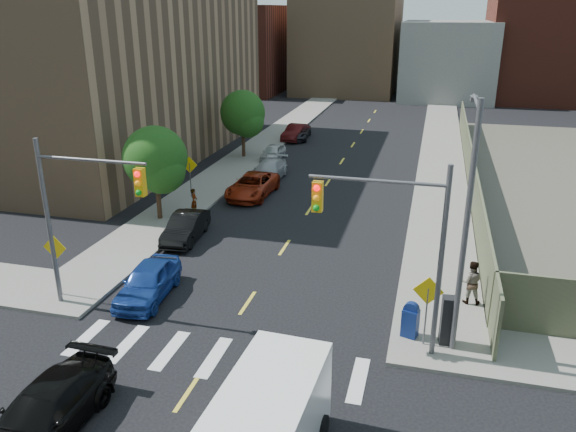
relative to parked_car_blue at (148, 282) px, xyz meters
The scene contains 28 objects.
sidewalk_nw 34.27m from the parked_car_blue, 95.95° to the left, with size 3.50×73.00×0.15m, color gray.
sidewalk_ne 36.12m from the parked_car_blue, 70.67° to the left, with size 3.50×73.00×0.15m, color gray.
fence_north 24.78m from the parked_car_blue, 56.15° to the left, with size 0.12×44.00×2.50m, color #5F6143.
building_nw 29.65m from the parked_car_blue, 128.25° to the left, with size 22.00×30.00×16.00m, color #8C6B4C.
bg_bldg_west 65.27m from the parked_car_blue, 105.88° to the left, with size 14.00×18.00×12.00m, color #592319.
bg_bldg_midwest 64.95m from the parked_car_blue, 91.60° to the left, with size 14.00×16.00×15.00m, color #8C6B4C.
bg_bldg_center 63.90m from the parked_car_blue, 78.97° to the left, with size 12.00×16.00×10.00m, color gray.
bg_bldg_east 70.06m from the parked_car_blue, 67.92° to the left, with size 18.00×18.00×16.00m, color #592319.
signal_nw 4.42m from the parked_car_blue, 141.41° to the right, with size 4.59×0.30×7.00m.
signal_ne 10.96m from the parked_car_blue, ahead, with size 4.59×0.30×7.00m.
streetlight_ne 13.19m from the parked_car_blue, ahead, with size 0.25×3.70×9.00m.
warn_sign_nw 3.92m from the parked_car_blue, 165.60° to the right, with size 1.06×0.06×2.83m.
warn_sign_ne 11.51m from the parked_car_blue, ahead, with size 1.06×0.06×2.83m.
warn_sign_midwest 13.14m from the parked_car_blue, 105.97° to the left, with size 1.06×0.06×2.83m.
tree_west_near 9.81m from the parked_car_blue, 113.81° to the left, with size 3.66×3.64×5.52m.
tree_west_far 24.08m from the parked_car_blue, 99.15° to the left, with size 3.66×3.64×5.52m.
parked_car_blue is the anchor object (origin of this frame).
parked_car_black 6.40m from the parked_car_blue, 100.20° to the left, with size 1.48×4.23×1.39m, color black.
parked_car_red 14.22m from the parked_car_blue, 90.00° to the left, with size 2.39×5.18×1.44m, color maroon.
parked_car_silver 18.10m from the parked_car_blue, 90.09° to the left, with size 1.93×4.76×1.38m, color #9EA1A6.
parked_car_white 23.61m from the parked_car_blue, 93.16° to the left, with size 1.47×3.64×1.24m, color #BBBBBB.
parked_car_maroon 31.25m from the parked_car_blue, 92.38° to the left, with size 1.50×4.31×1.42m, color #3E0C0D.
parked_car_grey 31.71m from the parked_car_blue, 92.35° to the left, with size 2.22×4.82×1.34m, color black.
black_sedan 8.20m from the parked_car_blue, 82.60° to the right, with size 2.06×5.06×1.47m, color black.
mailbox 10.89m from the parked_car_blue, ahead, with size 0.67×0.58×1.39m.
payphone 12.23m from the parked_car_blue, ahead, with size 0.55×0.45×1.85m, color black.
pedestrian_west 9.91m from the parked_car_blue, 102.24° to the left, with size 0.57×0.37×1.56m, color gray.
pedestrian_east 13.39m from the parked_car_blue, 11.57° to the left, with size 0.90×0.70×1.85m, color gray.
Camera 1 is at (6.85, -11.59, 11.53)m, focal length 35.00 mm.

